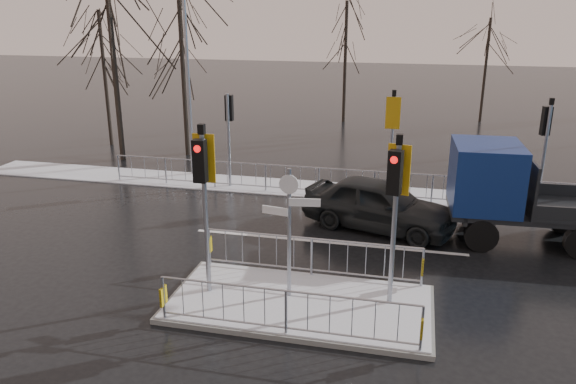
% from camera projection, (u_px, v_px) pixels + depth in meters
% --- Properties ---
extents(ground, '(120.00, 120.00, 0.00)m').
position_uv_depth(ground, '(300.00, 306.00, 12.89)').
color(ground, black).
rests_on(ground, ground).
extents(snow_verge, '(30.00, 2.00, 0.04)m').
position_uv_depth(snow_verge, '(348.00, 192.00, 20.84)').
color(snow_verge, white).
rests_on(snow_verge, ground).
extents(lane_markings, '(8.00, 11.38, 0.01)m').
position_uv_depth(lane_markings, '(297.00, 313.00, 12.58)').
color(lane_markings, silver).
rests_on(lane_markings, ground).
extents(traffic_island, '(6.00, 3.04, 4.15)m').
position_uv_depth(traffic_island, '(300.00, 291.00, 12.78)').
color(traffic_island, slate).
rests_on(traffic_island, ground).
extents(far_kerb_fixtures, '(18.00, 0.65, 3.83)m').
position_uv_depth(far_kerb_fixtures, '(355.00, 170.00, 19.99)').
color(far_kerb_fixtures, '#90939D').
rests_on(far_kerb_fixtures, ground).
extents(car_far_lane, '(5.01, 3.14, 1.59)m').
position_uv_depth(car_far_lane, '(379.00, 204.00, 17.19)').
color(car_far_lane, black).
rests_on(car_far_lane, ground).
extents(flatbed_truck, '(6.28, 2.51, 2.87)m').
position_uv_depth(flatbed_truck, '(516.00, 191.00, 16.11)').
color(flatbed_truck, black).
rests_on(flatbed_truck, ground).
extents(tree_near_a, '(4.75, 4.75, 8.97)m').
position_uv_depth(tree_near_a, '(110.00, 18.00, 23.41)').
color(tree_near_a, black).
rests_on(tree_near_a, ground).
extents(tree_near_b, '(4.00, 4.00, 7.55)m').
position_uv_depth(tree_near_b, '(181.00, 41.00, 24.57)').
color(tree_near_b, black).
rests_on(tree_near_b, ground).
extents(tree_near_c, '(3.50, 3.50, 6.61)m').
position_uv_depth(tree_near_c, '(102.00, 52.00, 26.66)').
color(tree_near_c, black).
rests_on(tree_near_c, ground).
extents(tree_far_a, '(3.75, 3.75, 7.08)m').
position_uv_depth(tree_far_a, '(346.00, 39.00, 32.16)').
color(tree_far_a, black).
rests_on(tree_far_a, ground).
extents(tree_far_b, '(3.25, 3.25, 6.14)m').
position_uv_depth(tree_far_b, '(487.00, 50.00, 32.48)').
color(tree_far_b, black).
rests_on(tree_far_b, ground).
extents(street_lamp_left, '(1.25, 0.18, 8.20)m').
position_uv_depth(street_lamp_left, '(189.00, 63.00, 21.66)').
color(street_lamp_left, '#90939D').
rests_on(street_lamp_left, ground).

